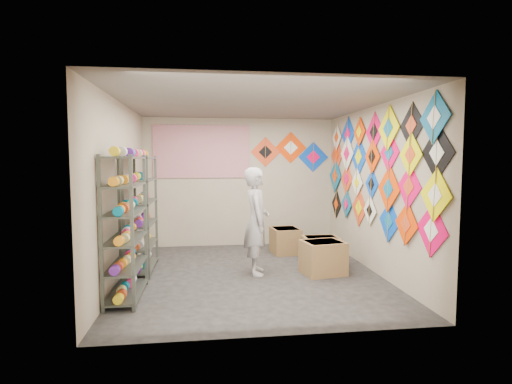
{
  "coord_description": "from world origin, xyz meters",
  "views": [
    {
      "loc": [
        -0.73,
        -6.21,
        1.84
      ],
      "look_at": [
        0.1,
        0.3,
        1.3
      ],
      "focal_mm": 28.0,
      "sensor_mm": 36.0,
      "label": 1
    }
  ],
  "objects": [
    {
      "name": "poster",
      "position": [
        -0.8,
        2.23,
        2.0
      ],
      "size": [
        2.0,
        0.01,
        1.1
      ],
      "primitive_type": "cube",
      "color": "#9D54B7",
      "rests_on": "room_walls"
    },
    {
      "name": "carton_a",
      "position": [
        1.13,
        -0.11,
        0.26
      ],
      "size": [
        0.71,
        0.63,
        0.53
      ],
      "primitive_type": "cube",
      "rotation": [
        0.0,
        0.0,
        0.17
      ],
      "color": "olive",
      "rests_on": "ground"
    },
    {
      "name": "room_walls",
      "position": [
        0.0,
        0.0,
        1.64
      ],
      "size": [
        4.5,
        4.5,
        4.5
      ],
      "color": "tan",
      "rests_on": "ground"
    },
    {
      "name": "ground",
      "position": [
        0.0,
        0.0,
        0.0
      ],
      "size": [
        4.5,
        4.5,
        0.0
      ],
      "primitive_type": "plane",
      "color": "black"
    },
    {
      "name": "kite_wall_display",
      "position": [
        1.98,
        -0.02,
        1.67
      ],
      "size": [
        0.06,
        4.36,
        2.07
      ],
      "color": "#FA0356",
      "rests_on": "room_walls"
    },
    {
      "name": "shelf_rack_back",
      "position": [
        -1.78,
        0.45,
        0.95
      ],
      "size": [
        0.4,
        1.1,
        1.9
      ],
      "primitive_type": "cube",
      "color": "#4C5147",
      "rests_on": "ground"
    },
    {
      "name": "carton_c",
      "position": [
        0.82,
        1.36,
        0.25
      ],
      "size": [
        0.57,
        0.61,
        0.5
      ],
      "primitive_type": "cube",
      "rotation": [
        0.0,
        0.0,
        0.09
      ],
      "color": "olive",
      "rests_on": "ground"
    },
    {
      "name": "shopkeeper",
      "position": [
        0.08,
        0.04,
        0.86
      ],
      "size": [
        0.67,
        0.48,
        1.71
      ],
      "primitive_type": "imported",
      "rotation": [
        0.0,
        0.0,
        1.51
      ],
      "color": "beige",
      "rests_on": "ground"
    },
    {
      "name": "back_wall_kites",
      "position": [
        1.09,
        2.24,
        1.99
      ],
      "size": [
        1.7,
        0.02,
        0.87
      ],
      "color": "#E9441A",
      "rests_on": "room_walls"
    },
    {
      "name": "shelf_rack_front",
      "position": [
        -1.78,
        -0.85,
        0.95
      ],
      "size": [
        0.4,
        1.1,
        1.9
      ],
      "primitive_type": "cube",
      "color": "#4C5147",
      "rests_on": "ground"
    },
    {
      "name": "string_spools",
      "position": [
        -1.78,
        -0.2,
        1.05
      ],
      "size": [
        0.12,
        2.36,
        0.12
      ],
      "color": "#FF2A71",
      "rests_on": "ground"
    },
    {
      "name": "carton_b",
      "position": [
        1.26,
        0.42,
        0.25
      ],
      "size": [
        0.62,
        0.52,
        0.49
      ],
      "primitive_type": "cube",
      "rotation": [
        0.0,
        0.0,
        -0.04
      ],
      "color": "olive",
      "rests_on": "ground"
    }
  ]
}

